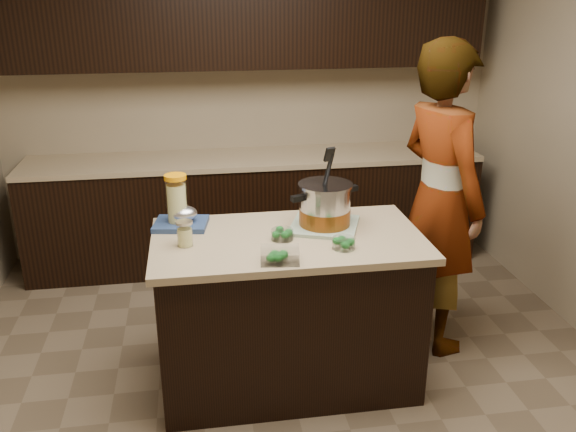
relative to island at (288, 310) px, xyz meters
name	(u,v)px	position (x,y,z in m)	size (l,w,h in m)	color
ground_plane	(288,377)	(0.00, 0.00, -0.45)	(4.00, 4.00, 0.00)	brown
room_shell	(288,84)	(0.00, 0.00, 1.26)	(4.04, 4.04, 2.72)	tan
back_cabinets	(254,150)	(0.00, 1.74, 0.49)	(3.60, 0.63, 2.33)	black
island	(288,310)	(0.00, 0.00, 0.00)	(1.46, 0.81, 0.90)	black
dish_towel	(324,226)	(0.22, 0.11, 0.46)	(0.36, 0.36, 0.02)	#56805D
stock_pot	(325,207)	(0.22, 0.11, 0.57)	(0.41, 0.39, 0.43)	#B7B7BC
lemonade_pitcher	(177,203)	(-0.59, 0.25, 0.59)	(0.13, 0.13, 0.30)	#D3D081
mason_jar	(185,234)	(-0.55, -0.03, 0.51)	(0.11, 0.11, 0.14)	#D3D081
broccoli_tub_left	(282,235)	(-0.04, -0.03, 0.47)	(0.12, 0.12, 0.06)	silver
broccoli_tub_right	(344,244)	(0.26, -0.20, 0.47)	(0.15, 0.15, 0.06)	silver
broccoli_tub_rect	(280,256)	(-0.09, -0.31, 0.48)	(0.20, 0.16, 0.07)	silver
blue_tray	(182,220)	(-0.56, 0.25, 0.49)	(0.33, 0.28, 0.11)	navy
person	(440,200)	(0.98, 0.30, 0.50)	(0.70, 0.46, 1.91)	gray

